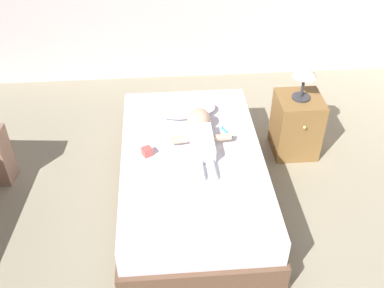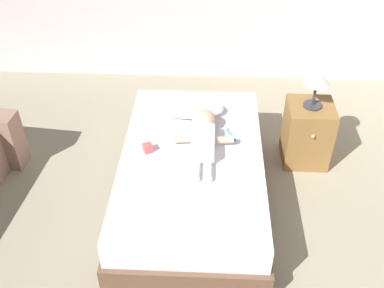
{
  "view_description": "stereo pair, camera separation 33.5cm",
  "coord_description": "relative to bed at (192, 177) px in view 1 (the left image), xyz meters",
  "views": [
    {
      "loc": [
        -0.06,
        -1.64,
        2.64
      ],
      "look_at": [
        0.15,
        0.98,
        0.55
      ],
      "focal_mm": 42.74,
      "sensor_mm": 36.0,
      "label": 1
    },
    {
      "loc": [
        0.27,
        -1.65,
        2.64
      ],
      "look_at": [
        0.15,
        0.98,
        0.55
      ],
      "focal_mm": 42.74,
      "sensor_mm": 36.0,
      "label": 2
    }
  ],
  "objects": [
    {
      "name": "bed",
      "position": [
        0.0,
        0.0,
        0.0
      ],
      "size": [
        1.1,
        1.87,
        0.45
      ],
      "color": "brown",
      "rests_on": "ground_plane"
    },
    {
      "name": "pillow",
      "position": [
        -0.04,
        0.54,
        0.28
      ],
      "size": [
        0.55,
        0.29,
        0.11
      ],
      "color": "white",
      "rests_on": "bed"
    },
    {
      "name": "lamp",
      "position": [
        0.96,
        0.54,
        0.57
      ],
      "size": [
        0.2,
        0.2,
        0.32
      ],
      "color": "#333338",
      "rests_on": "nightstand"
    },
    {
      "name": "nightstand",
      "position": [
        0.96,
        0.54,
        0.06
      ],
      "size": [
        0.38,
        0.41,
        0.56
      ],
      "color": "olive",
      "rests_on": "ground_plane"
    },
    {
      "name": "toy_block",
      "position": [
        -0.33,
        0.02,
        0.26
      ],
      "size": [
        0.09,
        0.09,
        0.07
      ],
      "color": "#DA524C",
      "rests_on": "bed"
    },
    {
      "name": "baby",
      "position": [
        0.08,
        0.14,
        0.3
      ],
      "size": [
        0.47,
        0.71,
        0.19
      ],
      "color": "white",
      "rests_on": "bed"
    },
    {
      "name": "toothbrush",
      "position": [
        0.29,
        0.26,
        0.24
      ],
      "size": [
        0.09,
        0.16,
        0.02
      ],
      "color": "#3298DF",
      "rests_on": "bed"
    }
  ]
}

